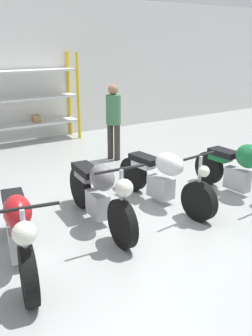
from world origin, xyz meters
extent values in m
plane|color=#9EA3A0|center=(0.00, 0.00, 0.00)|extent=(30.00, 30.00, 0.00)
cube|color=white|center=(0.00, 5.55, 1.80)|extent=(30.00, 0.08, 3.60)
cylinder|color=gold|center=(1.47, 4.91, 1.11)|extent=(0.08, 0.08, 2.23)
cylinder|color=gold|center=(1.47, 5.46, 1.11)|extent=(0.08, 0.08, 2.23)
cube|color=#A87F51|center=(0.40, 5.23, 0.59)|extent=(0.21, 0.26, 0.18)
cylinder|color=black|center=(-1.98, -0.86, 0.31)|extent=(0.26, 0.63, 0.62)
cylinder|color=black|center=(-1.68, 0.58, 0.31)|extent=(0.26, 0.63, 0.62)
cube|color=#ADADB2|center=(-1.82, -0.09, 0.28)|extent=(0.33, 0.48, 0.36)
ellipsoid|color=#B2191E|center=(-1.85, -0.26, 0.73)|extent=(0.40, 0.51, 0.37)
cube|color=black|center=(-1.75, 0.23, 0.67)|extent=(0.35, 0.55, 0.10)
cube|color=#B2191E|center=(-1.73, 0.33, 0.58)|extent=(0.29, 0.39, 0.12)
cylinder|color=#ADADB2|center=(-1.97, -0.84, 0.66)|extent=(0.06, 0.06, 0.70)
sphere|color=silver|center=(-1.99, -0.91, 0.80)|extent=(0.24, 0.24, 0.24)
cylinder|color=black|center=(-1.97, -0.81, 1.01)|extent=(0.71, 0.18, 0.04)
cylinder|color=black|center=(-0.62, -0.46, 0.32)|extent=(0.17, 0.65, 0.64)
cylinder|color=black|center=(-0.50, 0.94, 0.32)|extent=(0.17, 0.65, 0.64)
cube|color=#ADADB2|center=(-0.56, 0.29, 0.29)|extent=(0.24, 0.44, 0.35)
ellipsoid|color=slate|center=(-0.57, 0.12, 0.75)|extent=(0.35, 0.48, 0.36)
cube|color=black|center=(-0.52, 0.67, 0.69)|extent=(0.30, 0.62, 0.10)
cube|color=slate|center=(-0.52, 0.70, 0.60)|extent=(0.25, 0.44, 0.12)
cylinder|color=#ADADB2|center=(-0.62, -0.44, 0.68)|extent=(0.05, 0.05, 0.71)
sphere|color=silver|center=(-0.62, -0.51, 0.82)|extent=(0.22, 0.22, 0.22)
cylinder|color=black|center=(-0.61, -0.41, 1.03)|extent=(0.67, 0.09, 0.04)
cylinder|color=black|center=(0.72, -0.44, 0.30)|extent=(0.19, 0.60, 0.59)
cylinder|color=black|center=(0.58, 1.06, 0.30)|extent=(0.19, 0.60, 0.59)
cube|color=#ADADB2|center=(0.65, 0.36, 0.27)|extent=(0.29, 0.43, 0.34)
ellipsoid|color=silver|center=(0.66, 0.19, 0.70)|extent=(0.35, 0.57, 0.35)
cube|color=black|center=(0.61, 0.77, 0.64)|extent=(0.30, 0.59, 0.10)
cube|color=silver|center=(0.61, 0.80, 0.55)|extent=(0.25, 0.42, 0.12)
cylinder|color=#ADADB2|center=(0.72, -0.42, 0.63)|extent=(0.05, 0.05, 0.68)
sphere|color=silver|center=(0.72, -0.49, 0.77)|extent=(0.16, 0.16, 0.16)
cylinder|color=black|center=(0.71, -0.39, 0.97)|extent=(0.62, 0.09, 0.04)
cylinder|color=black|center=(1.92, 0.56, 0.30)|extent=(0.13, 0.61, 0.60)
cube|color=#ADADB2|center=(1.95, -0.08, 0.27)|extent=(0.21, 0.45, 0.37)
ellipsoid|color=#196B38|center=(1.96, -0.25, 0.72)|extent=(0.36, 0.46, 0.39)
cube|color=black|center=(1.93, 0.25, 0.66)|extent=(0.30, 0.53, 0.10)
cube|color=#196B38|center=(1.93, 0.32, 0.57)|extent=(0.25, 0.37, 0.12)
cylinder|color=#38332D|center=(1.20, 2.86, 0.40)|extent=(0.13, 0.13, 0.79)
cylinder|color=#38332D|center=(1.28, 2.69, 0.40)|extent=(0.13, 0.13, 0.79)
cylinder|color=#3F724C|center=(1.24, 2.78, 1.11)|extent=(0.42, 0.42, 0.63)
sphere|color=#9E7051|center=(1.24, 2.78, 1.53)|extent=(0.21, 0.21, 0.21)
camera|label=1|loc=(-2.90, -4.01, 2.50)|focal=40.00mm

